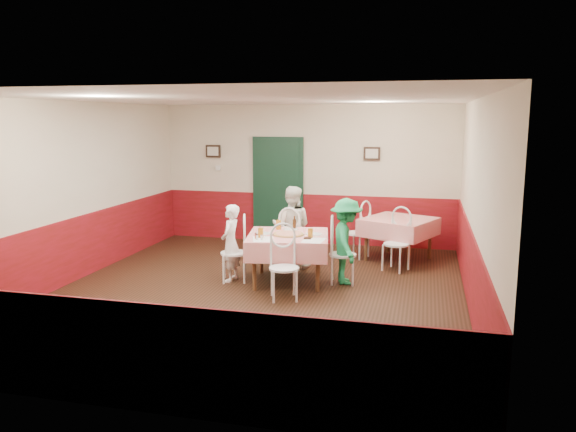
% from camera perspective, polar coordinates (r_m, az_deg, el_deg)
% --- Properties ---
extents(floor, '(7.00, 7.00, 0.00)m').
position_cam_1_polar(floor, '(8.36, -3.12, -7.77)').
color(floor, black).
rests_on(floor, ground).
extents(ceiling, '(7.00, 7.00, 0.00)m').
position_cam_1_polar(ceiling, '(7.96, -3.31, 11.79)').
color(ceiling, white).
rests_on(ceiling, back_wall).
extents(back_wall, '(6.00, 0.10, 2.80)m').
position_cam_1_polar(back_wall, '(11.41, 1.95, 4.22)').
color(back_wall, beige).
rests_on(back_wall, ground).
extents(front_wall, '(6.00, 0.10, 2.80)m').
position_cam_1_polar(front_wall, '(4.87, -15.40, -4.02)').
color(front_wall, beige).
rests_on(front_wall, ground).
extents(left_wall, '(0.10, 7.00, 2.80)m').
position_cam_1_polar(left_wall, '(9.37, -21.06, 2.29)').
color(left_wall, beige).
rests_on(left_wall, ground).
extents(right_wall, '(0.10, 7.00, 2.80)m').
position_cam_1_polar(right_wall, '(7.72, 18.60, 0.92)').
color(right_wall, beige).
rests_on(right_wall, ground).
extents(wainscot_back, '(6.00, 0.03, 1.00)m').
position_cam_1_polar(wainscot_back, '(11.52, 1.91, -0.25)').
color(wainscot_back, maroon).
rests_on(wainscot_back, ground).
extents(wainscot_front, '(6.00, 0.03, 1.00)m').
position_cam_1_polar(wainscot_front, '(5.16, -14.84, -13.72)').
color(wainscot_front, maroon).
rests_on(wainscot_front, ground).
extents(wainscot_left, '(0.03, 7.00, 1.00)m').
position_cam_1_polar(wainscot_left, '(9.51, -20.65, -3.09)').
color(wainscot_left, maroon).
rests_on(wainscot_left, ground).
extents(wainscot_right, '(0.03, 7.00, 1.00)m').
position_cam_1_polar(wainscot_right, '(7.90, 18.13, -5.53)').
color(wainscot_right, maroon).
rests_on(wainscot_right, ground).
extents(door, '(0.96, 0.06, 2.10)m').
position_cam_1_polar(door, '(11.54, -1.03, 2.54)').
color(door, black).
rests_on(door, ground).
extents(picture_left, '(0.32, 0.03, 0.26)m').
position_cam_1_polar(picture_left, '(11.90, -7.61, 6.55)').
color(picture_left, black).
rests_on(picture_left, back_wall).
extents(picture_right, '(0.32, 0.03, 0.26)m').
position_cam_1_polar(picture_right, '(11.13, 8.52, 6.29)').
color(picture_right, black).
rests_on(picture_right, back_wall).
extents(thermostat, '(0.10, 0.03, 0.10)m').
position_cam_1_polar(thermostat, '(11.89, -7.12, 4.86)').
color(thermostat, white).
rests_on(thermostat, back_wall).
extents(main_table, '(1.41, 1.41, 0.77)m').
position_cam_1_polar(main_table, '(8.77, 0.00, -4.35)').
color(main_table, red).
rests_on(main_table, ground).
extents(second_table, '(1.48, 1.48, 0.77)m').
position_cam_1_polar(second_table, '(10.33, 11.14, -2.34)').
color(second_table, red).
rests_on(second_table, ground).
extents(chair_left, '(0.53, 0.53, 0.90)m').
position_cam_1_polar(chair_left, '(8.85, -5.51, -3.77)').
color(chair_left, white).
rests_on(chair_left, ground).
extents(chair_right, '(0.47, 0.47, 0.90)m').
position_cam_1_polar(chair_right, '(8.74, 5.58, -3.94)').
color(chair_right, white).
rests_on(chair_right, ground).
extents(chair_far, '(0.44, 0.44, 0.90)m').
position_cam_1_polar(chair_far, '(9.58, 0.34, -2.65)').
color(chair_far, white).
rests_on(chair_far, ground).
extents(chair_near, '(0.54, 0.54, 0.90)m').
position_cam_1_polar(chair_near, '(7.93, -0.41, -5.34)').
color(chair_near, white).
rests_on(chair_near, ground).
extents(chair_second_a, '(0.56, 0.56, 0.90)m').
position_cam_1_polar(chair_second_a, '(10.37, 7.01, -1.75)').
color(chair_second_a, white).
rests_on(chair_second_a, ground).
extents(chair_second_b, '(0.56, 0.56, 0.90)m').
position_cam_1_polar(chair_second_b, '(9.58, 10.93, -2.84)').
color(chair_second_b, white).
rests_on(chair_second_b, ground).
extents(pizza, '(0.54, 0.54, 0.03)m').
position_cam_1_polar(pizza, '(8.64, 0.04, -1.84)').
color(pizza, '#B74723').
rests_on(pizza, main_table).
extents(plate_left, '(0.29, 0.29, 0.01)m').
position_cam_1_polar(plate_left, '(8.71, -2.60, -1.81)').
color(plate_left, white).
rests_on(plate_left, main_table).
extents(plate_right, '(0.29, 0.29, 0.01)m').
position_cam_1_polar(plate_right, '(8.68, 2.63, -1.85)').
color(plate_right, white).
rests_on(plate_right, main_table).
extents(plate_far, '(0.29, 0.29, 0.01)m').
position_cam_1_polar(plate_far, '(9.06, 0.30, -1.34)').
color(plate_far, white).
rests_on(plate_far, main_table).
extents(glass_a, '(0.09, 0.09, 0.15)m').
position_cam_1_polar(glass_a, '(8.45, -2.80, -1.72)').
color(glass_a, '#BF7219').
rests_on(glass_a, main_table).
extents(glass_b, '(0.09, 0.09, 0.14)m').
position_cam_1_polar(glass_b, '(8.44, 2.29, -1.75)').
color(glass_b, '#BF7219').
rests_on(glass_b, main_table).
extents(glass_c, '(0.10, 0.10, 0.15)m').
position_cam_1_polar(glass_c, '(9.06, -0.97, -0.90)').
color(glass_c, '#BF7219').
rests_on(glass_c, main_table).
extents(beer_bottle, '(0.06, 0.06, 0.20)m').
position_cam_1_polar(beer_bottle, '(9.07, 0.66, -0.74)').
color(beer_bottle, '#381C0A').
rests_on(beer_bottle, main_table).
extents(shaker_a, '(0.04, 0.04, 0.09)m').
position_cam_1_polar(shaker_a, '(8.29, -3.18, -2.16)').
color(shaker_a, silver).
rests_on(shaker_a, main_table).
extents(shaker_b, '(0.04, 0.04, 0.09)m').
position_cam_1_polar(shaker_b, '(8.28, -2.69, -2.17)').
color(shaker_b, silver).
rests_on(shaker_b, main_table).
extents(shaker_c, '(0.04, 0.04, 0.09)m').
position_cam_1_polar(shaker_c, '(8.38, -3.27, -2.02)').
color(shaker_c, '#B23319').
rests_on(shaker_c, main_table).
extents(menu_left, '(0.41, 0.47, 0.00)m').
position_cam_1_polar(menu_left, '(8.35, -2.55, -2.37)').
color(menu_left, white).
rests_on(menu_left, main_table).
extents(menu_right, '(0.31, 0.41, 0.00)m').
position_cam_1_polar(menu_right, '(8.28, 2.60, -2.48)').
color(menu_right, white).
rests_on(menu_right, main_table).
extents(wallet, '(0.12, 0.11, 0.02)m').
position_cam_1_polar(wallet, '(8.37, 2.00, -2.27)').
color(wallet, black).
rests_on(wallet, main_table).
extents(diner_left, '(0.29, 0.44, 1.22)m').
position_cam_1_polar(diner_left, '(8.82, -5.85, -2.76)').
color(diner_left, gray).
rests_on(diner_left, ground).
extents(diner_far, '(0.70, 0.56, 1.40)m').
position_cam_1_polar(diner_far, '(9.58, 0.36, -1.12)').
color(diner_far, gray).
rests_on(diner_far, ground).
extents(diner_right, '(0.71, 0.96, 1.33)m').
position_cam_1_polar(diner_right, '(8.69, 5.94, -2.57)').
color(diner_right, gray).
rests_on(diner_right, ground).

